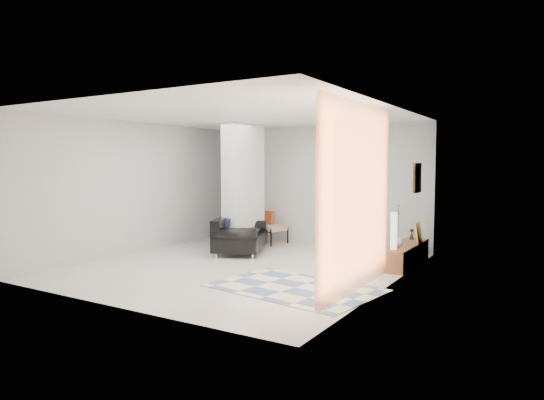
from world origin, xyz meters
The scene contains 17 objects.
floor centered at (0.00, 0.00, 0.00)m, with size 6.00×6.00×0.00m, color beige.
ceiling centered at (0.00, 0.00, 2.80)m, with size 6.00×6.00×0.00m, color white.
wall_back centered at (0.00, 3.00, 1.40)m, with size 6.00×6.00×0.00m, color #AEB0B2.
wall_front centered at (0.00, -3.00, 1.40)m, with size 6.00×6.00×0.00m, color #AEB0B2.
wall_left centered at (-2.75, 0.00, 1.40)m, with size 6.00×6.00×0.00m, color #AEB0B2.
wall_right centered at (2.75, 0.00, 1.40)m, with size 6.00×6.00×0.00m, color #AEB0B2.
partition_column centered at (-1.10, 1.60, 1.40)m, with size 0.35×1.20×2.80m, color silver.
hallway_door centered at (-2.10, 2.96, 1.02)m, with size 0.85×0.06×2.04m, color silver.
curtain centered at (2.67, -1.15, 1.45)m, with size 2.55×2.55×0.00m, color orange.
wall_art centered at (2.72, 1.70, 1.65)m, with size 0.04×0.45×0.55m, color #35220E.
media_console centered at (2.52, 1.70, 0.20)m, with size 0.45×1.82×0.80m.
loveseat centered at (-0.96, 1.17, 0.35)m, with size 1.51×1.85×0.76m.
daybed centered at (-1.42, 2.64, 0.43)m, with size 1.61×0.90×0.77m.
area_rug centered at (1.56, -0.90, 0.01)m, with size 2.48×1.65×0.01m, color beige.
cylinder_lamp centered at (2.50, 1.05, 0.73)m, with size 0.12×0.12×0.65m, color white.
bronze_figurine centered at (2.47, 2.34, 0.51)m, with size 0.11×0.11×0.21m, color black, non-canonical shape.
vase centered at (2.47, 1.39, 0.50)m, with size 0.19×0.19×0.20m, color silver.
Camera 1 is at (5.04, -7.34, 1.89)m, focal length 32.00 mm.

